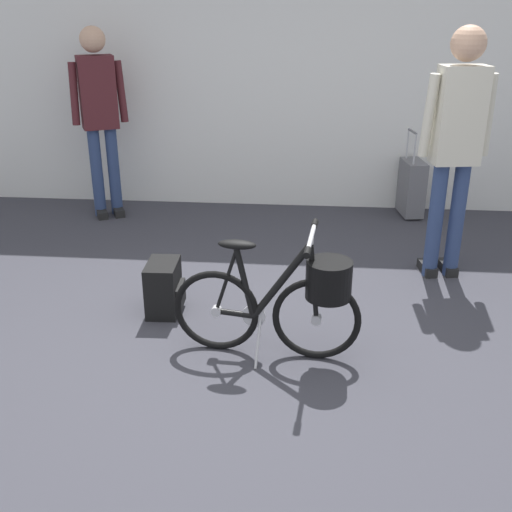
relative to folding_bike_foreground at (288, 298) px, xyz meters
The scene contains 7 objects.
ground_plane 0.48m from the folding_bike_foreground, 148.33° to the right, with size 8.08×8.08×0.00m, color #38383F.
back_wall 3.08m from the folding_bike_foreground, 94.88° to the left, with size 8.08×0.10×2.64m, color white.
folding_bike_foreground is the anchor object (origin of this frame).
visitor_near_wall 1.81m from the folding_bike_foreground, 48.34° to the left, with size 0.53×0.31×1.80m.
visitor_browsing 3.12m from the folding_bike_foreground, 127.34° to the left, with size 0.48×0.37×1.74m.
rolling_suitcase 2.87m from the folding_bike_foreground, 67.79° to the left, with size 0.23×0.38×0.83m.
backpack_on_floor 0.99m from the folding_bike_foreground, 150.29° to the left, with size 0.24×0.32×0.35m.
Camera 1 is at (0.35, -2.97, 1.96)m, focal length 42.85 mm.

